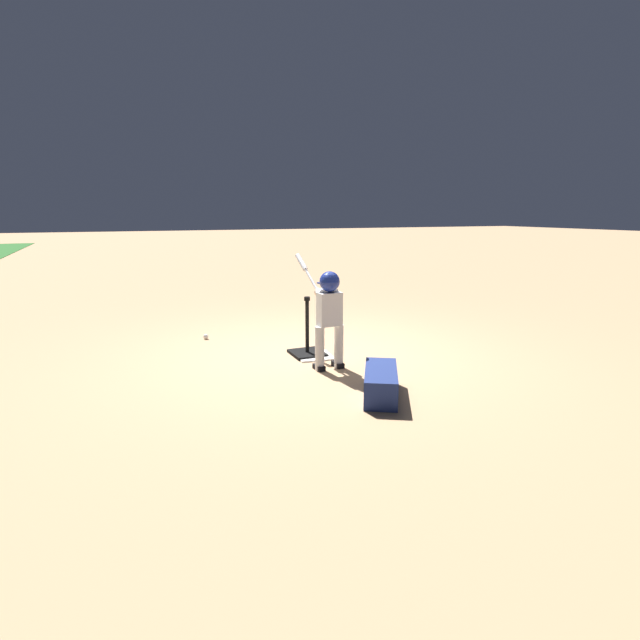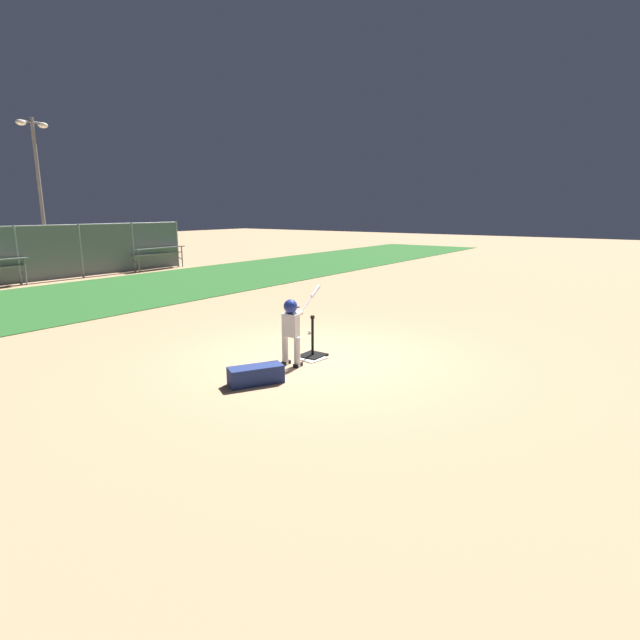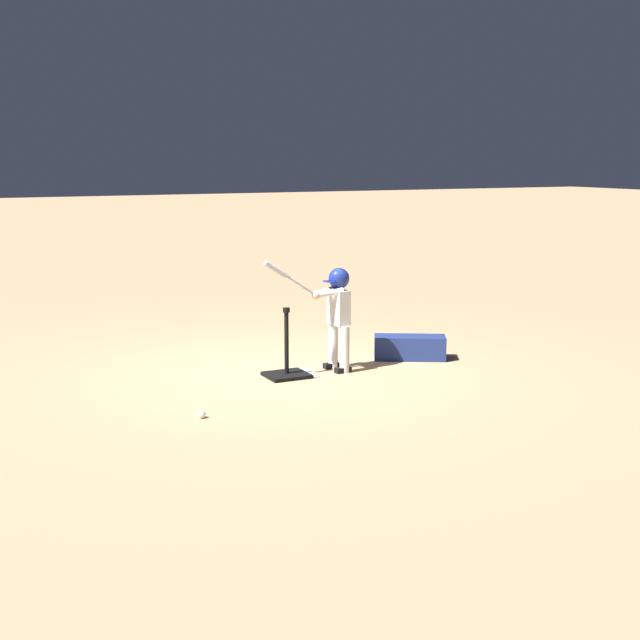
{
  "view_description": "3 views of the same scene",
  "coord_description": "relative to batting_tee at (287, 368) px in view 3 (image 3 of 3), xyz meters",
  "views": [
    {
      "loc": [
        -5.84,
        2.42,
        1.83
      ],
      "look_at": [
        -0.44,
        0.12,
        0.55
      ],
      "focal_mm": 28.0,
      "sensor_mm": 36.0,
      "label": 1
    },
    {
      "loc": [
        -7.09,
        -5.07,
        2.64
      ],
      "look_at": [
        -0.14,
        -0.14,
        0.75
      ],
      "focal_mm": 28.0,
      "sensor_mm": 36.0,
      "label": 2
    },
    {
      "loc": [
        3.91,
        8.76,
        2.39
      ],
      "look_at": [
        -0.35,
        0.26,
        0.63
      ],
      "focal_mm": 50.0,
      "sensor_mm": 36.0,
      "label": 3
    }
  ],
  "objects": [
    {
      "name": "ground_plane",
      "position": [
        0.01,
        -0.12,
        -0.1
      ],
      "size": [
        90.0,
        90.0,
        0.0
      ],
      "primitive_type": "plane",
      "color": "tan"
    },
    {
      "name": "baseball",
      "position": [
        1.35,
        1.07,
        -0.07
      ],
      "size": [
        0.07,
        0.07,
        0.07
      ],
      "primitive_type": "sphere",
      "color": "white",
      "rests_on": "ground_plane"
    },
    {
      "name": "equipment_bag",
      "position": [
        -1.67,
        -0.14,
        0.04
      ],
      "size": [
        0.89,
        0.69,
        0.28
      ],
      "primitive_type": "cube",
      "rotation": [
        0.0,
        0.0,
        -0.52
      ],
      "color": "navy",
      "rests_on": "ground_plane"
    },
    {
      "name": "batting_tee",
      "position": [
        0.0,
        0.0,
        0.0
      ],
      "size": [
        0.45,
        0.41,
        0.77
      ],
      "color": "black",
      "rests_on": "ground_plane"
    },
    {
      "name": "batter_child",
      "position": [
        -0.62,
        -0.02,
        0.64
      ],
      "size": [
        1.04,
        0.37,
        1.3
      ],
      "color": "silver",
      "rests_on": "ground_plane"
    },
    {
      "name": "home_plate",
      "position": [
        -0.12,
        -0.05,
        -0.09
      ],
      "size": [
        0.49,
        0.49,
        0.02
      ],
      "primitive_type": "cube",
      "rotation": [
        0.0,
        0.0,
        -0.12
      ],
      "color": "white",
      "rests_on": "ground_plane"
    }
  ]
}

